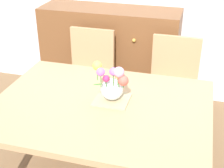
# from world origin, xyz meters

# --- Properties ---
(dining_table) EXTENTS (1.41, 1.07, 0.73)m
(dining_table) POSITION_xyz_m (0.00, 0.00, 0.64)
(dining_table) COLOR tan
(dining_table) RESTS_ON ground_plane
(chair_left) EXTENTS (0.42, 0.42, 0.90)m
(chair_left) POSITION_xyz_m (-0.39, 0.88, 0.52)
(chair_left) COLOR tan
(chair_left) RESTS_ON ground_plane
(chair_right) EXTENTS (0.42, 0.42, 0.90)m
(chair_right) POSITION_xyz_m (0.39, 0.88, 0.52)
(chair_right) COLOR tan
(chair_right) RESTS_ON ground_plane
(dresser) EXTENTS (1.40, 0.47, 1.00)m
(dresser) POSITION_xyz_m (-0.32, 1.33, 0.50)
(dresser) COLOR brown
(dresser) RESTS_ON ground_plane
(placemat) EXTENTS (0.23, 0.23, 0.01)m
(placemat) POSITION_xyz_m (0.06, 0.07, 0.73)
(placemat) COLOR tan
(placemat) RESTS_ON dining_table
(flower_vase) EXTENTS (0.25, 0.18, 0.26)m
(flower_vase) POSITION_xyz_m (0.06, 0.06, 0.85)
(flower_vase) COLOR silver
(flower_vase) RESTS_ON placemat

